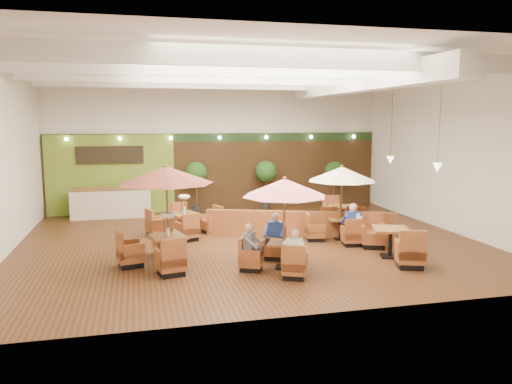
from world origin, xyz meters
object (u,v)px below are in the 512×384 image
object	(u,v)px
topiary_0	(196,175)
diner_1	(275,232)
table_3	(185,222)
table_5	(342,217)
diner_2	(251,242)
diner_3	(352,220)
table_1	(282,202)
table_2	(340,186)
booth_divider	(300,224)
service_counter	(111,203)
table_4	(390,243)
diner_0	(294,248)
topiary_2	(334,173)
diner_4	(352,221)
table_0	(164,193)
topiary_1	(266,173)

from	to	relation	value
topiary_0	diner_1	xyz separation A→B (m)	(1.28, -7.32, -0.80)
table_3	topiary_0	world-z (taller)	topiary_0
table_5	diner_2	world-z (taller)	diner_2
diner_3	topiary_0	bearing A→B (deg)	125.18
diner_1	table_5	bearing A→B (deg)	-103.73
table_1	diner_1	distance (m)	1.29
table_2	diner_2	xyz separation A→B (m)	(-3.48, -2.60, -0.98)
booth_divider	diner_1	distance (m)	2.77
service_counter	table_5	bearing A→B (deg)	-24.73
service_counter	booth_divider	distance (m)	7.80
table_4	diner_0	world-z (taller)	diner_0
topiary_0	diner_0	world-z (taller)	topiary_0
table_2	topiary_2	xyz separation A→B (m)	(2.10, 5.59, -0.24)
booth_divider	diner_2	world-z (taller)	diner_2
service_counter	table_4	world-z (taller)	service_counter
table_3	table_2	bearing A→B (deg)	-42.19
service_counter	diner_3	size ratio (longest dim) A/B	3.51
diner_0	topiary_0	bearing A→B (deg)	126.39
diner_0	diner_4	world-z (taller)	diner_4
table_2	table_3	bearing A→B (deg)	167.80
service_counter	topiary_0	bearing A→B (deg)	3.42
diner_1	table_2	bearing A→B (deg)	-114.83
booth_divider	table_4	xyz separation A→B (m)	(1.67, -2.86, -0.03)
table_3	diner_2	xyz separation A→B (m)	(1.26, -4.43, 0.32)
diner_1	diner_2	size ratio (longest dim) A/B	1.08
booth_divider	diner_1	size ratio (longest dim) A/B	7.59
table_5	table_4	bearing A→B (deg)	-82.85
table_5	topiary_2	distance (m)	4.27
table_2	diner_3	bearing A→B (deg)	-77.57
table_1	diner_2	size ratio (longest dim) A/B	3.31
table_0	diner_2	size ratio (longest dim) A/B	3.61
diner_4	diner_0	bearing A→B (deg)	-120.76
table_3	diner_1	bearing A→B (deg)	-80.29
topiary_0	diner_4	xyz separation A→B (m)	(3.95, -6.45, -0.81)
service_counter	diner_3	distance (m)	9.61
topiary_2	diner_4	bearing A→B (deg)	-107.59
table_3	diner_0	distance (m)	5.71
topiary_2	table_2	bearing A→B (deg)	-110.59
table_2	diner_1	xyz separation A→B (m)	(-2.62, -1.73, -0.96)
booth_divider	topiary_1	size ratio (longest dim) A/B	2.95
table_1	booth_divider	bearing A→B (deg)	87.98
table_1	topiary_2	xyz separation A→B (m)	(4.77, 8.18, -0.24)
topiary_2	table_4	bearing A→B (deg)	-101.06
table_5	diner_3	bearing A→B (deg)	-95.97
table_3	diner_2	bearing A→B (deg)	-95.22
topiary_2	diner_0	xyz separation A→B (m)	(-4.71, -9.05, -0.73)
table_0	booth_divider	bearing A→B (deg)	12.83
table_1	table_4	size ratio (longest dim) A/B	0.84
service_counter	booth_divider	size ratio (longest dim) A/B	0.49
table_2	table_4	distance (m)	2.70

